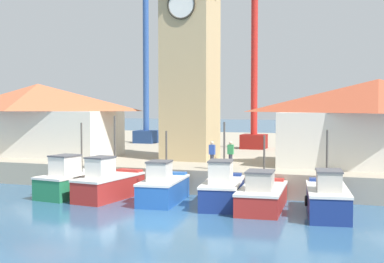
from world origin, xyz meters
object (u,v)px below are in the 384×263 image
warehouse_right (378,122)px  fishing_boat_center (262,195)px  fishing_boat_left_outer (108,184)px  clock_tower (190,41)px  fishing_boat_left_inner (163,188)px  port_crane_far (147,63)px  dock_worker_along_quay (212,155)px  dock_worker_near_tower (231,154)px  port_crane_near (255,71)px  fishing_boat_mid_left (223,190)px  fishing_boat_far_left (74,181)px  warehouse_left (38,118)px  fishing_boat_mid_right (327,198)px

warehouse_right → fishing_boat_center: bearing=-123.7°
fishing_boat_left_outer → clock_tower: bearing=78.3°
fishing_boat_left_outer → fishing_boat_left_inner: bearing=0.9°
fishing_boat_left_inner → port_crane_far: port_crane_far is taller
warehouse_right → port_crane_far: size_ratio=0.59×
clock_tower → port_crane_far: 15.89m
fishing_boat_left_outer → fishing_boat_left_inner: fishing_boat_left_outer is taller
dock_worker_along_quay → port_crane_far: bearing=124.0°
dock_worker_near_tower → fishing_boat_center: bearing=-56.9°
dock_worker_along_quay → port_crane_near: bearing=93.0°
warehouse_right → fishing_boat_mid_left: bearing=-133.9°
fishing_boat_mid_left → warehouse_right: (7.43, 7.72, 3.28)m
clock_tower → dock_worker_along_quay: bearing=-57.7°
port_crane_near → warehouse_right: bearing=-46.8°
fishing_boat_far_left → fishing_boat_left_outer: 2.38m
clock_tower → warehouse_left: bearing=-176.6°
port_crane_far → warehouse_right: bearing=-32.7°
fishing_boat_center → warehouse_left: (-18.40, 7.78, 3.40)m
fishing_boat_left_inner → fishing_boat_center: bearing=-0.8°
fishing_boat_left_outer → fishing_boat_center: size_ratio=0.91×
warehouse_left → dock_worker_near_tower: (15.65, -3.58, -1.85)m
warehouse_left → port_crane_near: 17.94m
fishing_boat_far_left → fishing_boat_left_inner: size_ratio=1.12×
port_crane_near → fishing_boat_mid_right: bearing=-68.0°
fishing_boat_left_inner → warehouse_right: (10.61, 7.93, 3.31)m
dock_worker_along_quay → fishing_boat_mid_right: bearing=-31.1°
fishing_boat_far_left → fishing_boat_mid_left: size_ratio=1.03×
fishing_boat_far_left → port_crane_near: size_ratio=0.30×
fishing_boat_left_inner → dock_worker_along_quay: size_ratio=2.81×
warehouse_right → dock_worker_near_tower: warehouse_right is taller
fishing_boat_far_left → fishing_boat_center: bearing=-1.9°
fishing_boat_mid_right → fishing_boat_mid_left: bearing=172.3°
fishing_boat_mid_left → clock_tower: (-4.63, 8.20, 8.57)m
fishing_boat_far_left → dock_worker_along_quay: (7.11, 3.35, 1.44)m
clock_tower → dock_worker_near_tower: clock_tower is taller
port_crane_near → fishing_boat_center: bearing=-76.4°
fishing_boat_mid_left → port_crane_near: size_ratio=0.29×
fishing_boat_far_left → warehouse_left: (-7.57, 7.41, 3.29)m
clock_tower → fishing_boat_center: bearing=-51.6°
fishing_boat_mid_right → warehouse_right: (2.17, 8.44, 3.31)m
fishing_boat_far_left → fishing_boat_left_outer: fishing_boat_left_outer is taller
fishing_boat_mid_left → port_crane_far: bearing=122.7°
warehouse_right → port_crane_far: port_crane_far is taller
fishing_boat_mid_left → warehouse_right: warehouse_right is taller
fishing_boat_far_left → port_crane_near: 20.43m
fishing_boat_far_left → port_crane_far: (-4.93, 21.19, 8.28)m
warehouse_left → fishing_boat_mid_left: bearing=-24.7°
dock_worker_along_quay → fishing_boat_far_left: bearing=-154.8°
fishing_boat_mid_left → warehouse_left: (-16.29, 7.51, 3.28)m
port_crane_far → port_crane_near: bearing=-15.4°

